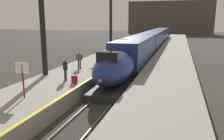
{
  "coord_description": "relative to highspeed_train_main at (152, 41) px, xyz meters",
  "views": [
    {
      "loc": [
        4.9,
        -2.49,
        5.51
      ],
      "look_at": [
        -0.03,
        14.23,
        1.8
      ],
      "focal_mm": 36.94,
      "sensor_mm": 36.0,
      "label": 1
    }
  ],
  "objects": [
    {
      "name": "rolling_suitcase",
      "position": [
        -2.32,
        -26.82,
        -0.6
      ],
      "size": [
        0.4,
        0.22,
        0.98
      ],
      "color": "maroon",
      "rests_on": "platform_left"
    },
    {
      "name": "platform_right",
      "position": [
        4.05,
        -14.37,
        -1.43
      ],
      "size": [
        4.8,
        110.0,
        1.05
      ],
      "primitive_type": "cube",
      "color": "gray",
      "rests_on": "ground"
    },
    {
      "name": "terminus_back_wall",
      "position": [
        0.0,
        62.88,
        5.05
      ],
      "size": [
        36.0,
        2.0,
        14.0
      ],
      "primitive_type": "cube",
      "color": "#4C4742",
      "rests_on": "ground"
    },
    {
      "name": "departure_info_board",
      "position": [
        -3.78,
        -30.57,
        0.6
      ],
      "size": [
        0.9,
        0.1,
        2.12
      ],
      "color": "maroon",
      "rests_on": "platform_left"
    },
    {
      "name": "platform_left_safety_stripe",
      "position": [
        -1.77,
        -14.37,
        -0.9
      ],
      "size": [
        0.2,
        107.8,
        0.01
      ],
      "primitive_type": "cube",
      "color": "yellow",
      "rests_on": "platform_left"
    },
    {
      "name": "rail_main_left",
      "position": [
        -0.75,
        -11.62,
        -1.89
      ],
      "size": [
        0.08,
        110.0,
        0.12
      ],
      "primitive_type": "cube",
      "color": "slate",
      "rests_on": "ground"
    },
    {
      "name": "platform_left",
      "position": [
        -4.05,
        -14.37,
        -1.43
      ],
      "size": [
        4.8,
        110.0,
        1.05
      ],
      "primitive_type": "cube",
      "color": "gray",
      "rests_on": "ground"
    },
    {
      "name": "passenger_mid_platform",
      "position": [
        -4.21,
        -21.76,
        0.09
      ],
      "size": [
        0.52,
        0.37,
        1.69
      ],
      "color": "#23232D",
      "rests_on": "platform_left"
    },
    {
      "name": "station_column_mid",
      "position": [
        -5.9,
        -24.96,
        4.86
      ],
      "size": [
        4.0,
        0.68,
        9.64
      ],
      "color": "black",
      "rests_on": "platform_left"
    },
    {
      "name": "highspeed_train_main",
      "position": [
        0.0,
        0.0,
        0.0
      ],
      "size": [
        2.92,
        57.15,
        3.6
      ],
      "color": "navy",
      "rests_on": "ground"
    },
    {
      "name": "passenger_near_edge",
      "position": [
        -3.35,
        -26.22,
        0.09
      ],
      "size": [
        0.47,
        0.41,
        1.69
      ],
      "color": "#23232D",
      "rests_on": "platform_left"
    },
    {
      "name": "rail_main_right",
      "position": [
        0.75,
        -11.62,
        -1.89
      ],
      "size": [
        0.08,
        110.0,
        0.12
      ],
      "primitive_type": "cube",
      "color": "slate",
      "rests_on": "ground"
    },
    {
      "name": "station_column_far",
      "position": [
        -5.9,
        -5.72,
        5.23
      ],
      "size": [
        4.0,
        0.68,
        10.33
      ],
      "color": "black",
      "rests_on": "platform_left"
    }
  ]
}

